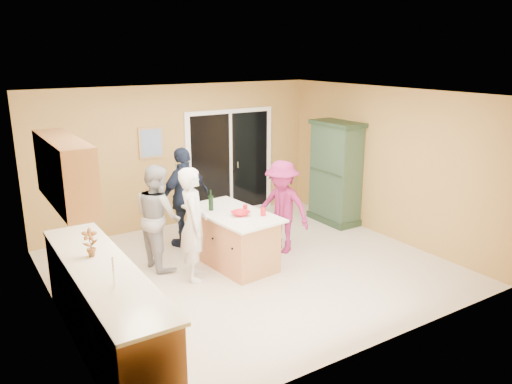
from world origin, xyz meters
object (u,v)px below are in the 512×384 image
green_hutch (335,174)px  kitchen_island (233,240)px  woman_white (193,224)px  woman_navy (185,197)px  woman_grey (158,217)px  woman_magenta (282,207)px

green_hutch → kitchen_island: bearing=-165.1°
woman_white → woman_navy: 1.32m
woman_grey → woman_navy: (0.70, 0.57, 0.05)m
kitchen_island → green_hutch: (2.64, 0.70, 0.55)m
kitchen_island → woman_grey: size_ratio=1.05×
woman_white → woman_magenta: bearing=-61.1°
woman_grey → kitchen_island: bearing=-122.6°
kitchen_island → woman_grey: woman_grey is taller
woman_white → woman_grey: (-0.26, 0.67, -0.03)m
kitchen_island → green_hutch: 2.78m
woman_white → woman_grey: 0.72m
woman_magenta → kitchen_island: bearing=-114.3°
kitchen_island → woman_white: woman_white is taller
kitchen_island → woman_navy: size_ratio=0.99×
green_hutch → woman_magenta: green_hutch is taller
kitchen_island → woman_navy: bearing=98.5°
kitchen_island → woman_navy: 1.23m
woman_navy → woman_white: bearing=54.3°
woman_navy → woman_magenta: bearing=121.4°
kitchen_island → woman_navy: (-0.28, 1.10, 0.45)m
woman_white → woman_grey: bearing=45.0°
woman_grey → woman_magenta: bearing=-109.3°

